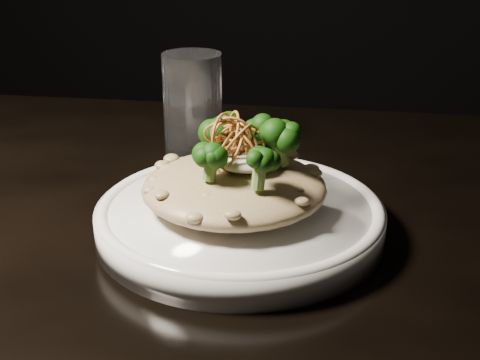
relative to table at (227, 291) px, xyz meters
name	(u,v)px	position (x,y,z in m)	size (l,w,h in m)	color
table	(227,291)	(0.00, 0.00, 0.00)	(1.10, 0.80, 0.75)	black
plate	(240,220)	(0.02, -0.03, 0.10)	(0.27, 0.27, 0.03)	silver
risotto	(234,187)	(0.01, -0.03, 0.13)	(0.17, 0.17, 0.04)	brown
broccoli	(243,149)	(0.02, -0.03, 0.17)	(0.11, 0.11, 0.04)	black
cheese	(246,160)	(0.02, -0.02, 0.16)	(0.06, 0.06, 0.02)	white
shallots	(236,134)	(0.01, -0.03, 0.18)	(0.05, 0.05, 0.03)	brown
drinking_glass	(193,105)	(-0.07, 0.18, 0.15)	(0.07, 0.07, 0.13)	white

